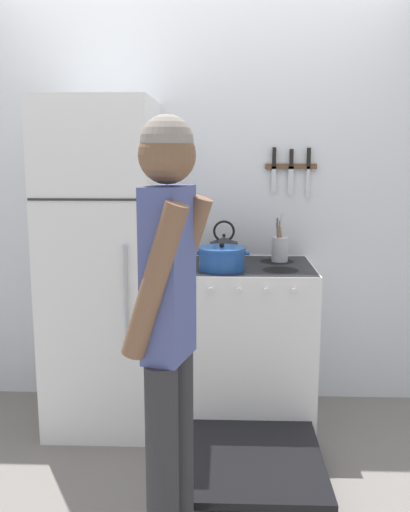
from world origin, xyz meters
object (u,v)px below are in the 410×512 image
at_px(stove_range, 249,346).
at_px(utensil_jar, 280,248).
at_px(tea_kettle, 224,248).
at_px(dutch_oven_pot, 222,258).
at_px(person, 169,321).
at_px(refrigerator, 104,266).

height_order(stove_range, utensil_jar, utensil_jar).
xyz_separation_m(tea_kettle, utensil_jar, (0.33, 0.01, 0.00)).
bearing_deg(stove_range, dutch_oven_pot, -151.77).
bearing_deg(utensil_jar, dutch_oven_pot, -142.88).
xyz_separation_m(stove_range, utensil_jar, (0.18, 0.17, 0.55)).
bearing_deg(tea_kettle, utensil_jar, 1.09).
relative_size(dutch_oven_pot, person, 0.18).
relative_size(refrigerator, utensil_jar, 6.48).
distance_m(utensil_jar, person, 1.45).
bearing_deg(person, stove_range, -0.49).
bearing_deg(dutch_oven_pot, refrigerator, 171.89).
bearing_deg(utensil_jar, person, -111.03).
distance_m(refrigerator, tea_kettle, 0.71).
bearing_deg(refrigerator, tea_kettle, 12.74).
bearing_deg(utensil_jar, tea_kettle, -178.91).
relative_size(refrigerator, dutch_oven_pot, 6.09).
distance_m(tea_kettle, utensil_jar, 0.33).
distance_m(stove_range, utensil_jar, 0.60).
height_order(tea_kettle, person, person).
distance_m(refrigerator, dutch_oven_pot, 0.68).
bearing_deg(tea_kettle, dutch_oven_pot, -92.85).
height_order(stove_range, dutch_oven_pot, dutch_oven_pot).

